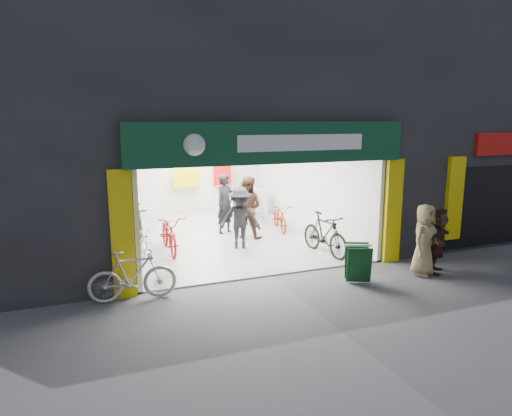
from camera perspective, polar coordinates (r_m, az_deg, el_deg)
ground at (r=10.59m, az=1.97°, el=-8.54°), size 60.00×60.00×0.00m
building at (r=14.99m, az=-2.43°, el=13.93°), size 17.00×10.27×8.00m
bike_left_front at (r=12.24m, az=-13.81°, el=-4.00°), size 0.79×1.74×0.88m
bike_left_midfront at (r=13.34m, az=-14.53°, el=-2.14°), size 0.94×2.04×1.18m
bike_left_midback at (r=12.52m, az=-10.78°, el=-3.15°), size 0.73×2.00×1.04m
bike_left_back at (r=15.32m, az=-15.46°, el=-0.64°), size 0.57×1.87×1.12m
bike_right_front at (r=12.17m, az=8.57°, el=-3.28°), size 0.74×1.93×1.13m
bike_right_mid at (r=14.74m, az=3.03°, el=-1.18°), size 0.91×1.75×0.87m
bike_right_back at (r=15.97m, az=0.21°, el=-0.01°), size 0.53×1.66×0.99m
parked_bike at (r=9.40m, az=-15.19°, el=-8.15°), size 1.75×0.56×1.04m
customer_a at (r=14.22m, az=-3.84°, el=0.46°), size 0.82×0.72×1.90m
customer_b at (r=13.63m, az=-1.11°, el=0.02°), size 1.16×1.11×1.89m
customer_c at (r=12.49m, az=-2.03°, el=-1.35°), size 1.27×0.95×1.75m
customer_d at (r=15.26m, az=-1.60°, el=0.68°), size 1.03×0.71×1.62m
pedestrian_near at (r=11.15m, az=20.27°, el=-3.76°), size 0.96×0.83×1.66m
pedestrian_far at (r=11.44m, az=21.66°, el=-3.76°), size 1.37×1.33×1.56m
sandwich_board at (r=10.37m, az=12.63°, el=-6.59°), size 0.71×0.72×0.83m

